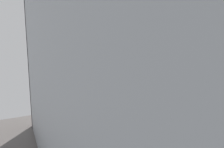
{
  "coord_description": "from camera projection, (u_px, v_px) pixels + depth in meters",
  "views": [
    {
      "loc": [
        -2.7,
        -1.66,
        1.48
      ],
      "look_at": [
        -1.0,
        1.62,
        0.92
      ],
      "focal_mm": 31.06,
      "sensor_mm": 36.0,
      "label": 1
    }
  ],
  "objects": [
    {
      "name": "soap_dispenser",
      "position": [
        124.0,
        78.0,
        4.19
      ],
      "size": [
        0.06,
        0.06,
        0.19
      ],
      "color": "gray",
      "rests_on": "vanity_sink_right"
    },
    {
      "name": "tap_on_left_sink",
      "position": [
        64.0,
        84.0,
        3.6
      ],
      "size": [
        0.03,
        0.13,
        0.11
      ],
      "color": "silver",
      "rests_on": "vanity_sink_left"
    },
    {
      "name": "vanity_sink_right",
      "position": [
        116.0,
        99.0,
        3.97
      ],
      "size": [
        0.72,
        0.47,
        0.7
      ],
      "color": "brown",
      "rests_on": "ground"
    },
    {
      "name": "bath_mat",
      "position": [
        77.0,
        139.0,
        3.05
      ],
      "size": [
        0.68,
        0.44,
        0.01
      ],
      "primitive_type": "cube",
      "color": "#9E9993",
      "rests_on": "ground"
    },
    {
      "name": "wall_back",
      "position": [
        143.0,
        53.0,
        4.43
      ],
      "size": [
        4.9,
        0.62,
        2.58
      ],
      "color": "#999EA3",
      "rests_on": "ground"
    },
    {
      "name": "wall_left",
      "position": [
        54.0,
        68.0,
        1.63
      ],
      "size": [
        0.12,
        4.05,
        2.58
      ],
      "primitive_type": "cube",
      "color": "#999EA3",
      "rests_on": "ground"
    },
    {
      "name": "tap_on_right_sink",
      "position": [
        112.0,
        79.0,
        4.06
      ],
      "size": [
        0.03,
        0.13,
        0.11
      ],
      "color": "silver",
      "rests_on": "vanity_sink_right"
    },
    {
      "name": "folded_hand_towel",
      "position": [
        118.0,
        84.0,
        3.78
      ],
      "size": [
        0.22,
        0.16,
        0.04
      ],
      "primitive_type": "cube",
      "color": "white",
      "rests_on": "vanity_sink_right"
    },
    {
      "name": "vanity_sink_left",
      "position": [
        67.0,
        107.0,
        3.51
      ],
      "size": [
        0.72,
        0.47,
        0.7
      ],
      "color": "brown",
      "rests_on": "ground"
    },
    {
      "name": "ground_plane",
      "position": [
        220.0,
        147.0,
        2.92
      ],
      "size": [
        6.1,
        5.25,
        0.1
      ],
      "primitive_type": "cube",
      "color": "#4C4744",
      "rests_on": "ground"
    },
    {
      "name": "toilet",
      "position": [
        152.0,
        94.0,
        4.39
      ],
      "size": [
        0.48,
        0.62,
        1.0
      ],
      "color": "brown",
      "rests_on": "ground"
    },
    {
      "name": "toothbrush_cup",
      "position": [
        49.0,
        86.0,
        3.46
      ],
      "size": [
        0.07,
        0.07,
        0.2
      ],
      "color": "silver",
      "rests_on": "vanity_sink_left"
    }
  ]
}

